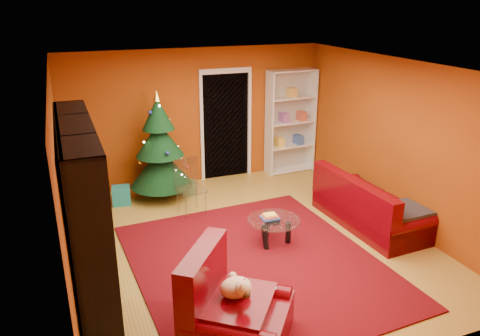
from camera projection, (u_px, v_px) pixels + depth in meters
name	position (u px, v px, depth m)	size (l,w,h in m)	color
floor	(250.00, 244.00, 7.03)	(5.00, 5.50, 0.05)	olive
ceiling	(251.00, 65.00, 6.12)	(5.00, 5.50, 0.05)	silver
wall_back	(196.00, 117.00, 9.01)	(5.00, 0.05, 2.60)	#933F0D
wall_left	(60.00, 185.00, 5.72)	(0.05, 5.50, 2.60)	#933F0D
wall_right	(397.00, 142.00, 7.43)	(0.05, 5.50, 2.60)	#933F0D
doorway	(226.00, 127.00, 9.26)	(1.06, 0.60, 2.16)	black
rug	(256.00, 263.00, 6.44)	(3.19, 3.72, 0.02)	#5B080F
media_unit	(84.00, 206.00, 5.74)	(0.42, 2.73, 2.09)	black
christmas_tree	(160.00, 147.00, 8.29)	(1.11, 1.11, 1.98)	black
gift_box_teal	(121.00, 195.00, 8.29)	(0.31, 0.31, 0.31)	teal
gift_box_green	(189.00, 188.00, 8.72)	(0.24, 0.24, 0.24)	#22552C
gift_box_red	(163.00, 186.00, 8.86)	(0.21, 0.21, 0.21)	#A52C1E
white_bookshelf	(291.00, 122.00, 9.57)	(1.01, 0.36, 2.18)	white
armchair	(239.00, 308.00, 4.84)	(1.09, 1.09, 0.85)	#4B0008
dog	(236.00, 287.00, 4.83)	(0.40, 0.30, 0.28)	beige
sofa	(371.00, 200.00, 7.43)	(1.98, 0.89, 0.85)	#4B0008
coffee_table	(274.00, 231.00, 6.91)	(0.78, 0.78, 0.49)	gray
acrylic_chair	(191.00, 190.00, 7.82)	(0.43, 0.47, 0.85)	#66605B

